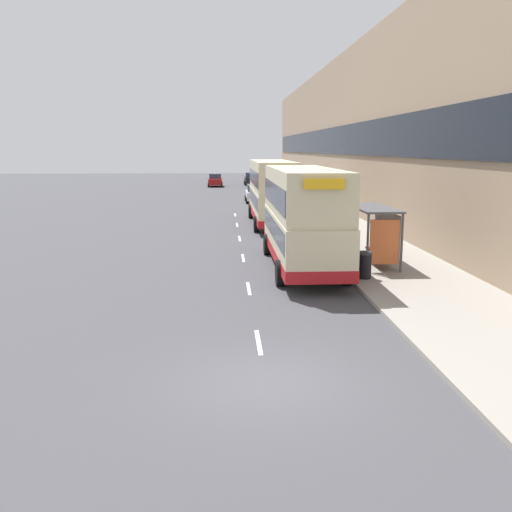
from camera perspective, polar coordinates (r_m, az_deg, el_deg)
ground_plane at (r=12.96m, az=1.00°, el=-12.54°), size 220.00×220.00×0.00m
pavement at (r=51.17m, az=5.09°, el=4.99°), size 5.00×93.00×0.14m
terrace_facade at (r=51.67m, az=9.69°, el=12.03°), size 3.10×93.00×12.91m
lane_mark_0 at (r=15.45m, az=0.26°, el=-8.61°), size 0.12×2.00×0.01m
lane_mark_1 at (r=21.17m, az=-0.73°, el=-3.27°), size 0.12×2.00×0.01m
lane_mark_2 at (r=27.01m, az=-1.29°, el=-0.21°), size 0.12×2.00×0.01m
lane_mark_3 at (r=32.89m, az=-1.66°, el=1.76°), size 0.12×2.00×0.01m
lane_mark_4 at (r=38.81m, az=-1.91°, el=3.12°), size 0.12×2.00×0.01m
lane_mark_5 at (r=44.74m, az=-2.09°, el=4.13°), size 0.12×2.00×0.01m
bus_shelter at (r=25.17m, az=12.15°, el=3.06°), size 1.60×4.20×2.48m
double_decker_bus_near at (r=24.41m, az=4.72°, el=4.00°), size 2.85×10.09×4.30m
double_decker_bus_ahead at (r=38.73m, az=1.63°, el=6.50°), size 2.85×11.30×4.30m
car_0 at (r=78.85m, az=-4.10°, el=7.58°), size 2.00×4.48×1.75m
car_1 at (r=55.24m, az=-0.00°, el=6.26°), size 2.06×4.58×1.69m
car_2 at (r=82.02m, az=-0.50°, el=7.73°), size 1.96×4.11×1.76m
pedestrian_at_shelter at (r=28.23m, az=8.50°, el=2.16°), size 0.33×0.33×1.65m
pedestrian_1 at (r=24.82m, az=9.27°, el=1.01°), size 0.33×0.33×1.68m
litter_bin at (r=22.52m, az=10.81°, el=-0.88°), size 0.55×0.55×1.05m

